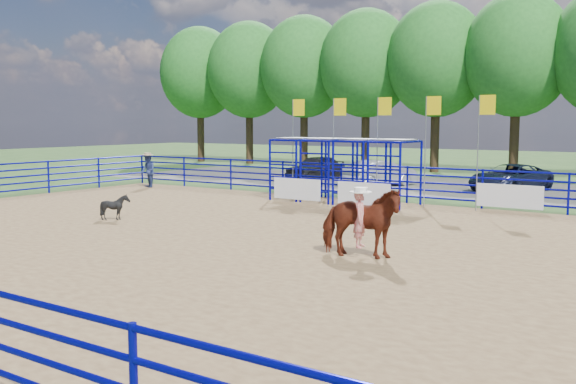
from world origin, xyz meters
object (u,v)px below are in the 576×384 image
object	(u,v)px
calf	(115,207)
spectator_cowboy	(148,170)
car_a	(316,168)
horse_and_rider	(360,220)
car_b	(380,173)
car_c	(510,178)

from	to	relation	value
calf	spectator_cowboy	world-z (taller)	spectator_cowboy
calf	car_a	size ratio (longest dim) A/B	0.22
horse_and_rider	car_a	bearing A→B (deg)	124.20
car_a	car_b	distance (m)	4.77
car_a	horse_and_rider	bearing A→B (deg)	-48.30
horse_and_rider	car_c	size ratio (longest dim) A/B	0.52
car_c	car_b	bearing A→B (deg)	-151.53
spectator_cowboy	car_c	distance (m)	17.37
calf	car_b	distance (m)	15.38
car_b	car_c	size ratio (longest dim) A/B	0.88
horse_and_rider	car_c	distance (m)	17.14
calf	spectator_cowboy	distance (m)	10.62
calf	car_b	size ratio (longest dim) A/B	0.22
calf	car_b	bearing A→B (deg)	-1.57
calf	car_b	world-z (taller)	car_b
calf	car_c	world-z (taller)	car_c
car_a	car_b	xyz separation A→B (m)	(4.59, -1.31, -0.02)
calf	car_c	size ratio (longest dim) A/B	0.19
calf	spectator_cowboy	bearing A→B (deg)	47.22
spectator_cowboy	car_b	size ratio (longest dim) A/B	0.42
horse_and_rider	spectator_cowboy	bearing A→B (deg)	151.47
horse_and_rider	calf	bearing A→B (deg)	175.41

